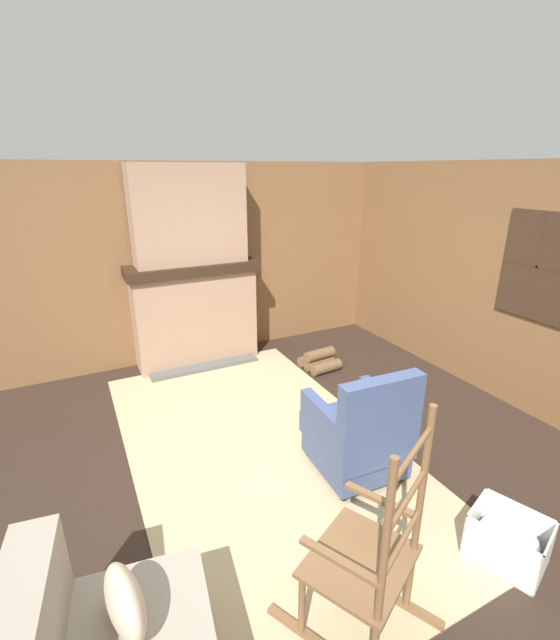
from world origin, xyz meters
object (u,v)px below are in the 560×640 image
Objects in this scene: rocking_chair at (367,565)px; oil_lamp_vase at (142,259)px; storage_case at (202,256)px; laundry_basket at (508,538)px; armchair at (359,435)px; decorative_plate_on_mantel at (181,253)px; firewood_stack at (319,361)px.

oil_lamp_vase is at bearing -21.69° from rocking_chair.
storage_case is (0.00, 0.68, -0.03)m from oil_lamp_vase.
oil_lamp_vase is 0.68m from storage_case.
storage_case is at bearing -32.36° from rocking_chair.
laundry_basket is (0.05, 1.05, -0.28)m from rocking_chair.
storage_case is (-3.70, -0.73, 1.15)m from laundry_basket.
armchair is 2.91m from decorative_plate_on_mantel.
armchair is 1.13m from laundry_basket.
oil_lamp_vase is (-2.63, -1.07, 0.99)m from armchair.
decorative_plate_on_mantel reaches higher than storage_case.
decorative_plate_on_mantel is (-0.02, -0.24, 0.06)m from storage_case.
decorative_plate_on_mantel reaches higher than laundry_basket.
armchair is 1.83× the size of laundry_basket.
decorative_plate_on_mantel is (-0.02, 0.44, 0.03)m from oil_lamp_vase.
rocking_chair is at bearing 5.71° from oil_lamp_vase.
armchair is 2.16× the size of firewood_stack.
oil_lamp_vase reaches higher than storage_case.
firewood_stack is 1.80× the size of decorative_plate_on_mantel.
laundry_basket is 2.13× the size of decorative_plate_on_mantel.
oil_lamp_vase is (-0.90, -1.78, 1.24)m from firewood_stack.
rocking_chair is 3.76m from storage_case.
storage_case is at bearing 89.99° from oil_lamp_vase.
rocking_chair is 6.35× the size of storage_case.
storage_case reaches higher than laundry_basket.
armchair is 0.73× the size of rocking_chair.
oil_lamp_vase reaches higher than laundry_basket.
rocking_chair is 5.33× the size of decorative_plate_on_mantel.
rocking_chair reaches higher than armchair.
decorative_plate_on_mantel is at bearing -28.53° from rocking_chair.
laundry_basket reaches higher than firewood_stack.
armchair is at bearing 22.02° from oil_lamp_vase.
rocking_chair is at bearing -92.83° from laundry_basket.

